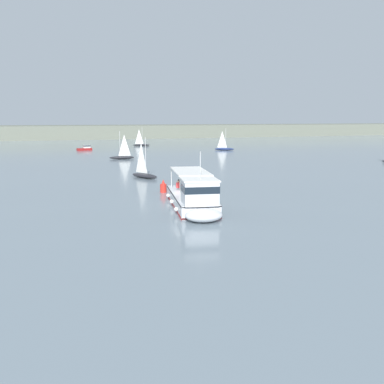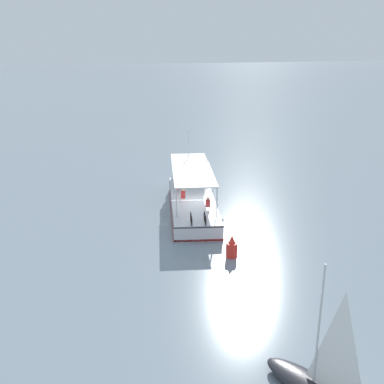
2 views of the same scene
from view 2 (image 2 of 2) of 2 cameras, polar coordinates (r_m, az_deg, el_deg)
The scene contains 3 objects.
ground_plane at distance 34.28m, azimuth 0.69°, elevation -2.88°, with size 400.00×400.00×0.00m, color gray.
ferry_main at distance 36.04m, azimuth -0.11°, elevation -0.06°, with size 5.25×13.04×5.32m.
channel_buoy at distance 27.90m, azimuth 4.96°, elevation -6.95°, with size 0.70×0.70×1.40m.
Camera 2 is at (8.15, 30.81, 12.62)m, focal length 42.99 mm.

